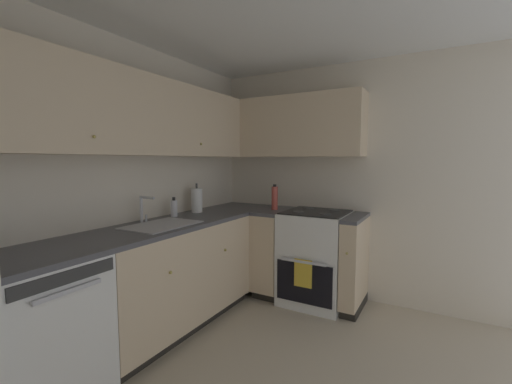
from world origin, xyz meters
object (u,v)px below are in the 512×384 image
object	(u,v)px
soap_bottle	(174,208)
paper_towel_roll	(197,200)
dishwasher	(39,334)
oven_range	(316,256)
oil_bottle	(275,198)

from	to	relation	value
soap_bottle	paper_towel_roll	size ratio (longest dim) A/B	0.60
dishwasher	oven_range	xyz separation A→B (m)	(2.19, -0.90, 0.02)
oven_range	paper_towel_roll	size ratio (longest dim) A/B	3.54
dishwasher	oven_range	distance (m)	2.36
dishwasher	oven_range	size ratio (longest dim) A/B	0.83
soap_bottle	oil_bottle	distance (m)	1.06
soap_bottle	oil_bottle	size ratio (longest dim) A/B	0.68
oven_range	soap_bottle	bearing A→B (deg)	129.13
paper_towel_roll	soap_bottle	bearing A→B (deg)	176.24
oven_range	paper_towel_roll	world-z (taller)	paper_towel_roll
dishwasher	paper_towel_roll	bearing A→B (deg)	5.68
oven_range	dishwasher	bearing A→B (deg)	157.70
soap_bottle	oven_range	bearing A→B (deg)	-50.87
oil_bottle	soap_bottle	bearing A→B (deg)	144.21
soap_bottle	paper_towel_roll	distance (m)	0.31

